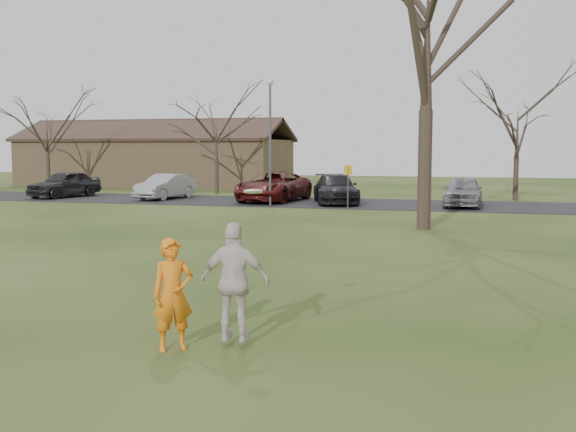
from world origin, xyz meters
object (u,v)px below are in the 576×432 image
object	(u,v)px
car_3	(336,189)
big_tree	(428,29)
car_0	(64,184)
catching_play	(235,281)
building	(156,160)
lamp_post	(270,126)
car_2	(273,186)
player_defender	(173,295)
car_4	(463,191)
car_1	(165,186)

from	to	relation	value
car_3	big_tree	distance (m)	12.62
big_tree	car_0	bearing A→B (deg)	155.45
catching_play	car_3	bearing A→B (deg)	97.96
building	lamp_post	xyz separation A→B (m)	(14.00, -15.50, 2.04)
car_2	catching_play	distance (m)	26.07
player_defender	car_3	distance (m)	25.28
car_0	big_tree	xyz separation A→B (m)	(21.18, -9.67, 6.19)
car_2	lamp_post	xyz separation A→B (m)	(0.60, -2.58, 3.13)
player_defender	car_2	bearing A→B (deg)	66.19
car_2	big_tree	world-z (taller)	big_tree
catching_play	lamp_post	xyz separation A→B (m)	(-6.32, 22.55, 3.01)
catching_play	car_4	bearing A→B (deg)	83.17
car_3	building	distance (m)	21.50
car_4	car_2	bearing A→B (deg)	178.10
player_defender	car_1	world-z (taller)	player_defender
car_0	big_tree	distance (m)	24.09
car_3	car_1	bearing A→B (deg)	161.35
catching_play	big_tree	bearing A→B (deg)	83.65
player_defender	lamp_post	distance (m)	23.79
player_defender	big_tree	world-z (taller)	big_tree
catching_play	building	xyz separation A→B (m)	(-20.32, 38.05, 0.97)
car_2	building	world-z (taller)	building
player_defender	catching_play	distance (m)	0.90
building	player_defender	bearing A→B (deg)	-63.07
car_1	building	bearing A→B (deg)	126.99
big_tree	car_1	bearing A→B (deg)	146.16
big_tree	car_2	bearing A→B (deg)	130.49
car_0	building	distance (m)	13.40
player_defender	lamp_post	bearing A→B (deg)	66.23
car_2	building	xyz separation A→B (m)	(-13.40, 12.92, 1.10)
car_2	catching_play	xyz separation A→B (m)	(6.93, -25.13, 0.13)
building	car_2	bearing A→B (deg)	-43.97
building	big_tree	xyz separation A→B (m)	(22.00, -23.00, 5.07)
car_0	lamp_post	xyz separation A→B (m)	(13.18, -2.17, 3.16)
car_1	big_tree	distance (m)	19.02
car_3	lamp_post	distance (m)	4.82
car_0	catching_play	bearing A→B (deg)	-38.88
car_2	building	size ratio (longest dim) A/B	0.28
car_2	catching_play	bearing A→B (deg)	-68.21
car_4	building	xyz separation A→B (m)	(-23.26, 13.58, 1.15)
lamp_post	catching_play	bearing A→B (deg)	-74.34
car_0	car_4	world-z (taller)	car_0
catching_play	building	distance (m)	43.15
car_2	car_3	world-z (taller)	car_2
player_defender	car_4	bearing A→B (deg)	44.14
player_defender	car_4	distance (m)	25.13
car_0	car_3	size ratio (longest dim) A/B	0.89
car_4	lamp_post	bearing A→B (deg)	-166.36
big_tree	lamp_post	bearing A→B (deg)	136.85
player_defender	car_4	xyz separation A→B (m)	(3.73, 24.85, -0.02)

